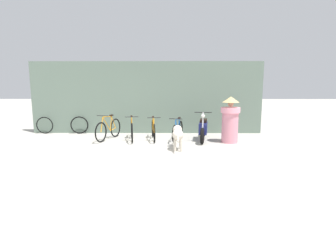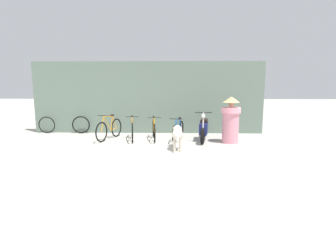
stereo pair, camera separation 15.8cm
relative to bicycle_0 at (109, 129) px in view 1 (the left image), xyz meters
The scene contains 11 objects.
ground_plane 2.49m from the bicycle_0, 59.22° to the right, with size 60.00×60.00×0.00m, color #ADA89E.
shop_wall_back 2.16m from the bicycle_0, 47.89° to the left, with size 9.34×0.20×2.89m.
bicycle_0 is the anchor object (origin of this frame).
bicycle_1 0.85m from the bicycle_0, ahead, with size 0.46×1.68×0.89m.
bicycle_2 1.62m from the bicycle_0, ahead, with size 0.46×1.67×0.85m.
bicycle_3 2.50m from the bicycle_0, ahead, with size 0.53×1.64×0.82m.
motorcycle 3.41m from the bicycle_0, ahead, with size 0.58×1.87×1.05m.
stray_dog 2.85m from the bicycle_0, 30.49° to the right, with size 0.34×1.11×0.71m.
person_in_robes 4.31m from the bicycle_0, ahead, with size 0.71×0.71×1.57m.
spare_tire_left 1.84m from the bicycle_0, 141.92° to the left, with size 0.71×0.14×0.71m.
spare_tire_right 3.09m from the bicycle_0, 158.31° to the left, with size 0.68×0.04×0.68m.
Camera 1 is at (0.97, -7.18, 1.95)m, focal length 28.00 mm.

